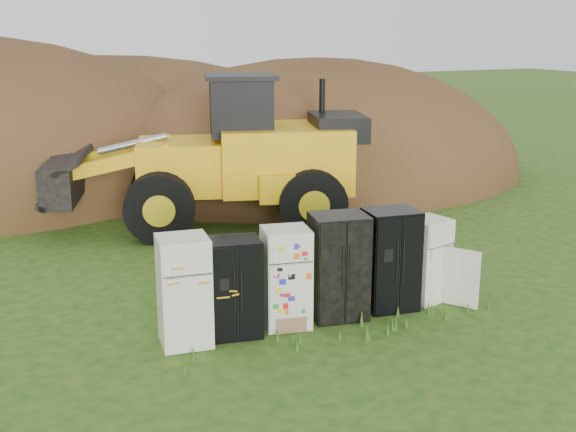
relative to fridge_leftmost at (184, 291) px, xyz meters
name	(u,v)px	position (x,y,z in m)	size (l,w,h in m)	color
ground	(318,319)	(2.45, 0.01, -0.91)	(120.00, 120.00, 0.00)	#1E4A13
fridge_leftmost	(184,291)	(0.00, 0.00, 0.00)	(0.81, 0.77, 1.83)	white
fridge_black_side	(234,287)	(0.86, 0.01, -0.07)	(0.88, 0.69, 1.68)	black
fridge_sticker	(286,278)	(1.82, 0.00, -0.04)	(0.78, 0.72, 1.76)	silver
fridge_dark_mid	(338,266)	(2.82, -0.03, 0.03)	(0.97, 0.79, 1.90)	black
fridge_black_right	(390,259)	(3.90, -0.03, 0.02)	(0.93, 0.78, 1.87)	black
fridge_open_door	(426,260)	(4.73, 0.01, -0.11)	(0.73, 0.67, 1.60)	white
wheel_loader	(203,152)	(2.53, 6.76, 1.04)	(8.09, 3.28, 3.91)	#EBAA0F
dirt_mound_right	(313,178)	(7.89, 11.19, -0.91)	(15.33, 11.25, 8.17)	#482E17
dirt_mound_back	(106,158)	(2.09, 18.16, -0.91)	(20.31, 13.54, 8.02)	#482E17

